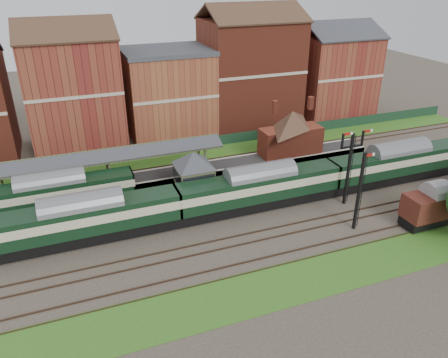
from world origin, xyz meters
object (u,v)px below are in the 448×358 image
object	(u,v)px
dmu_train	(260,187)
goods_van_a	(433,206)
platform_railcar	(53,194)
signal_box	(194,177)
semaphore_bracket	(350,164)

from	to	relation	value
dmu_train	goods_van_a	distance (m)	16.93
dmu_train	platform_railcar	size ratio (longest dim) A/B	3.24
platform_railcar	goods_van_a	size ratio (longest dim) A/B	2.76
signal_box	dmu_train	bearing A→B (deg)	-28.03
goods_van_a	semaphore_bracket	bearing A→B (deg)	129.72
platform_railcar	goods_van_a	distance (m)	37.83
signal_box	dmu_train	world-z (taller)	signal_box
semaphore_bracket	goods_van_a	size ratio (longest dim) A/B	1.38
signal_box	goods_van_a	size ratio (longest dim) A/B	1.01
signal_box	goods_van_a	distance (m)	23.86
dmu_train	goods_van_a	xyz separation A→B (m)	(14.33, -9.00, -0.33)
semaphore_bracket	dmu_train	xyz separation A→B (m)	(-8.93, 2.50, -2.25)
signal_box	goods_van_a	bearing A→B (deg)	-30.94
dmu_train	goods_van_a	world-z (taller)	dmu_train
signal_box	semaphore_bracket	size ratio (longest dim) A/B	0.73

